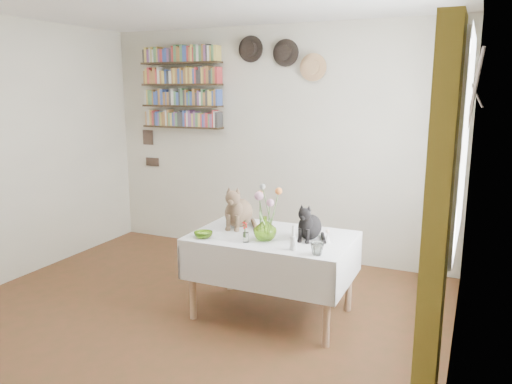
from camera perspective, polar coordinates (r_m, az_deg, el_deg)
The scene contains 16 objects.
room at distance 3.53m, azimuth -12.03°, elevation 1.85°, with size 4.08×4.58×2.58m.
window at distance 3.63m, azimuth 22.48°, elevation 3.81°, with size 0.12×1.52×1.32m.
curtain at distance 2.77m, azimuth 20.01°, elevation -3.44°, with size 0.12×0.38×2.10m, color brown.
dining_table at distance 4.08m, azimuth 1.87°, elevation -7.24°, with size 1.28×0.82×0.68m.
tabby_cat at distance 4.23m, azimuth -2.00°, elevation -1.50°, with size 0.25×0.32×0.37m, color #7C6346, non-canonical shape.
black_cat at distance 3.92m, azimuth 6.18°, elevation -3.23°, with size 0.20×0.25×0.30m, color black, non-canonical shape.
flower_vase at distance 3.87m, azimuth 1.04°, elevation -4.17°, with size 0.18×0.18×0.19m, color #9DD53A.
green_bowl at distance 3.98m, azimuth -6.04°, elevation -4.87°, with size 0.15×0.15×0.05m, color #9DD53A.
drinking_glass at distance 3.58m, azimuth 7.00°, elevation -6.45°, with size 0.10×0.10×0.09m, color white.
candlestick at distance 3.67m, azimuth 4.28°, elevation -5.67°, with size 0.05×0.05×0.19m.
berry_jar at distance 3.83m, azimuth -1.16°, elevation -4.53°, with size 0.05×0.05×0.19m.
porcelain_figurine at distance 3.87m, azimuth 8.15°, elevation -5.07°, with size 0.05×0.05×0.10m.
flower_bouquet at distance 3.82m, azimuth 1.15°, elevation -0.56°, with size 0.17×0.12×0.39m.
bookshelf_unit at distance 5.88m, azimuth -8.50°, elevation 11.68°, with size 1.00×0.16×0.91m.
wall_hats at distance 5.36m, azimuth 2.98°, elevation 15.25°, with size 0.98×0.09×0.48m.
wall_art_plaques at distance 6.28m, azimuth -12.04°, elevation 4.99°, with size 0.21×0.02×0.44m.
Camera 1 is at (2.07, -2.80, 1.85)m, focal length 35.00 mm.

